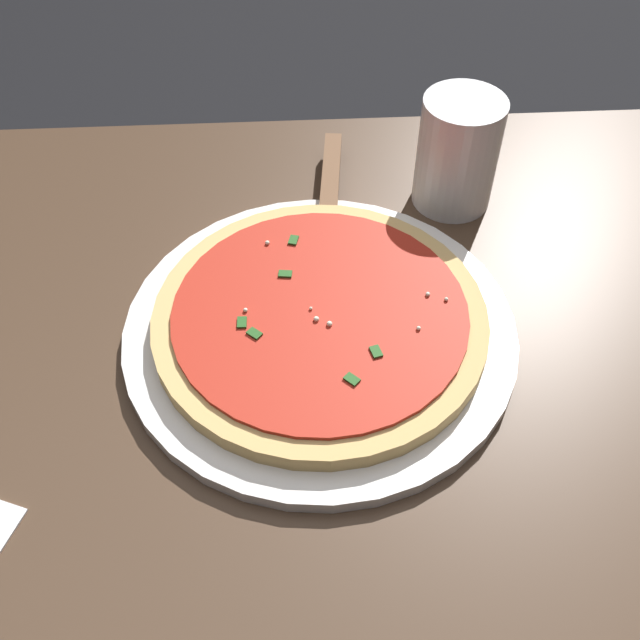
# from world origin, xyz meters

# --- Properties ---
(ground_plane) EXTENTS (5.00, 5.00, 0.00)m
(ground_plane) POSITION_xyz_m (0.00, 0.00, 0.00)
(ground_plane) COLOR black
(restaurant_table) EXTENTS (1.02, 0.69, 0.76)m
(restaurant_table) POSITION_xyz_m (0.00, 0.00, 0.60)
(restaurant_table) COLOR black
(restaurant_table) RESTS_ON ground_plane
(serving_plate) EXTENTS (0.34, 0.34, 0.01)m
(serving_plate) POSITION_xyz_m (0.06, 0.01, 0.76)
(serving_plate) COLOR white
(serving_plate) RESTS_ON restaurant_table
(pizza) EXTENTS (0.29, 0.29, 0.02)m
(pizza) POSITION_xyz_m (0.06, 0.01, 0.78)
(pizza) COLOR #DBB26B
(pizza) RESTS_ON serving_plate
(pizza_server) EXTENTS (0.08, 0.22, 0.01)m
(pizza_server) POSITION_xyz_m (0.07, 0.17, 0.77)
(pizza_server) COLOR silver
(pizza_server) RESTS_ON serving_plate
(cup_tall_drink) EXTENTS (0.08, 0.08, 0.12)m
(cup_tall_drink) POSITION_xyz_m (0.20, 0.19, 0.82)
(cup_tall_drink) COLOR silver
(cup_tall_drink) RESTS_ON restaurant_table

